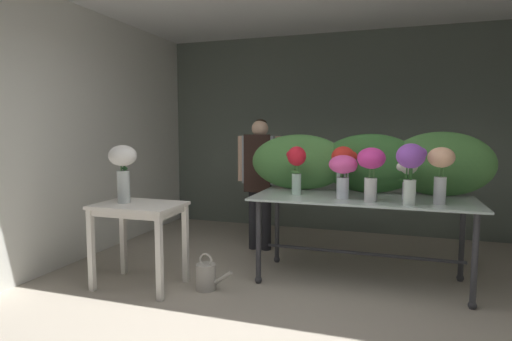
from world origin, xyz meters
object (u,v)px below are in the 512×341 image
Objects in this scene: vase_crimson_tulips at (296,164)px; vase_scarlet_roses at (343,165)px; display_table_glass at (362,210)px; side_table_white at (139,215)px; vase_peach_hydrangea at (441,167)px; vase_ivory_lilies at (408,172)px; florist at (260,171)px; watering_can at (206,276)px; vase_magenta_snapdragons at (371,166)px; vase_violet_ranunculus at (411,164)px; vase_fuchsia_anemones at (343,170)px; vase_white_roses_tall at (123,166)px.

vase_crimson_tulips is 1.00× the size of vase_scarlet_roses.
display_table_glass is 2.61× the size of side_table_white.
vase_ivory_lilies is (-0.26, 0.18, -0.07)m from vase_peach_hydrangea.
florist is 1.63m from watering_can.
vase_scarlet_roses is at bearing 169.95° from vase_ivory_lilies.
florist is at bearing 87.26° from watering_can.
vase_scarlet_roses reaches higher than display_table_glass.
vase_magenta_snapdragons is 0.92× the size of vase_violet_ranunculus.
display_table_glass is 0.81m from vase_peach_hydrangea.
vase_fuchsia_anemones is at bearing -164.50° from vase_ivory_lilies.
vase_violet_ranunculus is 0.97× the size of vase_white_roses_tall.
display_table_glass is 1.48m from florist.
vase_crimson_tulips reaches higher than vase_fuchsia_anemones.
vase_ivory_lilies is 2.62m from vase_white_roses_tall.
vase_magenta_snapdragons is 0.34m from vase_violet_ranunculus.
vase_scarlet_roses is at bearing 161.54° from vase_peach_hydrangea.
watering_can is (0.78, 0.11, -1.00)m from vase_white_roses_tall.
vase_fuchsia_anemones is 1.15× the size of watering_can.
side_table_white is 1.94× the size of vase_fuchsia_anemones.
side_table_white is at bearing -165.36° from vase_magenta_snapdragons.
vase_crimson_tulips reaches higher than display_table_glass.
vase_crimson_tulips is 1.03m from vase_ivory_lilies.
vase_violet_ranunculus is at bearing -13.99° from vase_crimson_tulips.
vase_peach_hydrangea is at bearing -18.46° from vase_scarlet_roses.
vase_crimson_tulips is 0.97× the size of vase_peach_hydrangea.
vase_scarlet_roses is (-0.28, 0.35, -0.03)m from vase_magenta_snapdragons.
vase_white_roses_tall is at bearing -119.53° from florist.
display_table_glass is 3.80× the size of vase_white_roses_tall.
watering_can is (-1.98, -0.48, -1.02)m from vase_peach_hydrangea.
vase_scarlet_roses reaches higher than side_table_white.
vase_scarlet_roses is 2.10m from vase_white_roses_tall.
florist is at bearing 128.51° from vase_crimson_tulips.
vase_magenta_snapdragons reaches higher than watering_can.
vase_magenta_snapdragons is 1.78m from watering_can.
side_table_white is at bearing -169.69° from watering_can.
vase_peach_hydrangea reaches higher than vase_ivory_lilies.
vase_crimson_tulips is 1.17× the size of vase_fuchsia_anemones.
vase_peach_hydrangea is 1.39× the size of watering_can.
vase_ivory_lilies is at bearing 17.14° from vase_white_roses_tall.
vase_peach_hydrangea is at bearing 13.68° from watering_can.
vase_peach_hydrangea is (1.91, -0.91, 0.17)m from florist.
vase_scarlet_roses is 1.17× the size of vase_fuchsia_anemones.
vase_ivory_lilies reaches higher than watering_can.
vase_crimson_tulips is at bearing -51.49° from florist.
vase_crimson_tulips is 0.48m from vase_fuchsia_anemones.
side_table_white is 1.57m from vase_crimson_tulips.
vase_peach_hydrangea is at bearing -25.35° from florist.
vase_violet_ranunculus is at bearing -32.17° from florist.
vase_scarlet_roses is at bearing 24.67° from vase_white_roses_tall.
vase_ivory_lilies is at bearing -23.71° from florist.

